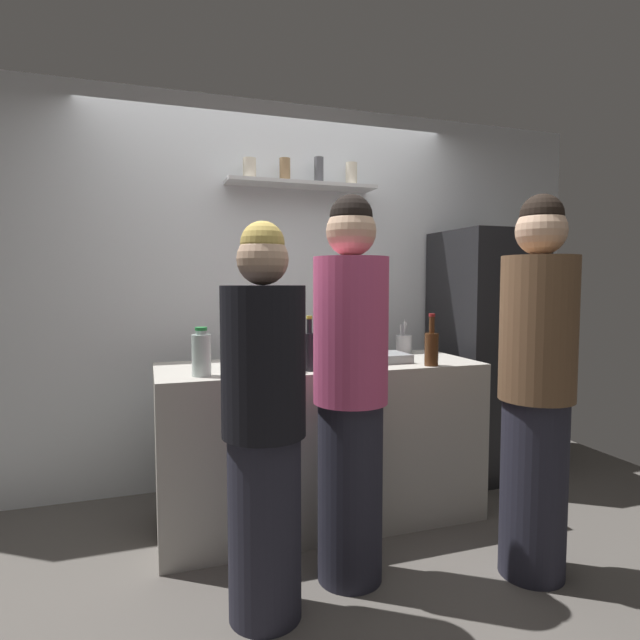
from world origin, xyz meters
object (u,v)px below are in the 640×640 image
(water_bottle_plastic, at_px, (201,354))
(person_pink_top, at_px, (350,391))
(person_blonde, at_px, (264,427))
(person_brown_jacket, at_px, (536,388))
(refrigerator, at_px, (484,353))
(utensil_holder, at_px, (404,344))
(wine_bottle_green_glass, at_px, (274,347))
(wine_bottle_amber_glass, at_px, (431,347))
(wine_bottle_pale_glass, at_px, (344,339))
(wine_bottle_dark_glass, at_px, (309,350))
(baking_pan, at_px, (378,358))

(water_bottle_plastic, relative_size, person_pink_top, 0.14)
(water_bottle_plastic, bearing_deg, person_blonde, -72.29)
(water_bottle_plastic, distance_m, person_brown_jacket, 1.61)
(refrigerator, bearing_deg, utensil_holder, -172.08)
(wine_bottle_green_glass, bearing_deg, wine_bottle_amber_glass, -6.34)
(wine_bottle_green_glass, xyz_separation_m, person_brown_jacket, (1.08, -0.69, -0.15))
(refrigerator, height_order, person_pink_top, person_pink_top)
(wine_bottle_pale_glass, xyz_separation_m, water_bottle_plastic, (-0.88, -0.32, -0.01))
(wine_bottle_amber_glass, bearing_deg, person_blonde, -154.78)
(refrigerator, relative_size, wine_bottle_dark_glass, 6.00)
(utensil_holder, height_order, wine_bottle_amber_glass, wine_bottle_amber_glass)
(water_bottle_plastic, bearing_deg, refrigerator, 14.70)
(wine_bottle_green_glass, xyz_separation_m, water_bottle_plastic, (-0.37, -0.02, -0.02))
(wine_bottle_green_glass, relative_size, person_brown_jacket, 0.19)
(person_blonde, distance_m, person_brown_jacket, 1.27)
(refrigerator, height_order, baking_pan, refrigerator)
(utensil_holder, bearing_deg, baking_pan, -136.82)
(person_blonde, relative_size, person_pink_top, 0.92)
(person_brown_jacket, bearing_deg, wine_bottle_pale_glass, 147.42)
(utensil_holder, distance_m, person_brown_jacket, 1.12)
(refrigerator, relative_size, wine_bottle_pale_glass, 5.53)
(utensil_holder, relative_size, person_pink_top, 0.13)
(wine_bottle_dark_glass, distance_m, wine_bottle_pale_glass, 0.48)
(wine_bottle_dark_glass, bearing_deg, water_bottle_plastic, 177.40)
(utensil_holder, height_order, person_brown_jacket, person_brown_jacket)
(wine_bottle_dark_glass, relative_size, wine_bottle_pale_glass, 0.92)
(baking_pan, distance_m, person_pink_top, 0.70)
(wine_bottle_dark_glass, xyz_separation_m, water_bottle_plastic, (-0.55, 0.03, 0.00))
(baking_pan, bearing_deg, wine_bottle_pale_glass, 127.11)
(utensil_holder, height_order, water_bottle_plastic, water_bottle_plastic)
(refrigerator, xyz_separation_m, wine_bottle_green_glass, (-1.68, -0.52, 0.17))
(person_pink_top, bearing_deg, wine_bottle_pale_glass, -101.99)
(person_blonde, bearing_deg, wine_bottle_green_glass, 158.89)
(refrigerator, distance_m, wine_bottle_dark_glass, 1.61)
(refrigerator, height_order, wine_bottle_green_glass, refrigerator)
(person_brown_jacket, bearing_deg, wine_bottle_amber_glass, 136.37)
(wine_bottle_pale_glass, height_order, person_brown_jacket, person_brown_jacket)
(wine_bottle_green_glass, distance_m, person_blonde, 0.67)
(wine_bottle_amber_glass, xyz_separation_m, water_bottle_plastic, (-1.25, 0.08, 0.01))
(wine_bottle_amber_glass, relative_size, person_brown_jacket, 0.16)
(person_brown_jacket, bearing_deg, wine_bottle_green_glass, 174.93)
(wine_bottle_amber_glass, distance_m, water_bottle_plastic, 1.25)
(wine_bottle_dark_glass, height_order, person_brown_jacket, person_brown_jacket)
(person_pink_top, bearing_deg, baking_pan, -118.30)
(person_pink_top, bearing_deg, utensil_holder, -122.83)
(person_blonde, bearing_deg, baking_pan, 126.78)
(refrigerator, bearing_deg, wine_bottle_green_glass, -162.68)
(baking_pan, xyz_separation_m, person_blonde, (-0.84, -0.71, -0.14))
(utensil_holder, bearing_deg, person_blonde, -138.73)
(water_bottle_plastic, relative_size, person_brown_jacket, 0.14)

